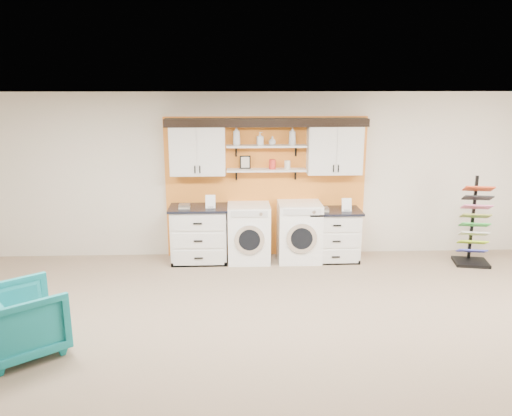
{
  "coord_description": "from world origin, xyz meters",
  "views": [
    {
      "loc": [
        -0.51,
        -4.39,
        2.96
      ],
      "look_at": [
        -0.23,
        2.3,
        1.26
      ],
      "focal_mm": 35.0,
      "sensor_mm": 36.0,
      "label": 1
    }
  ],
  "objects_px": {
    "base_cabinet_left": "(199,234)",
    "washer": "(249,233)",
    "base_cabinet_right": "(333,235)",
    "armchair": "(22,320)",
    "sample_rack": "(473,236)",
    "dryer": "(299,232)"
  },
  "relations": [
    {
      "from": "dryer",
      "to": "armchair",
      "type": "bearing_deg",
      "value": -140.25
    },
    {
      "from": "base_cabinet_left",
      "to": "sample_rack",
      "type": "bearing_deg",
      "value": -3.88
    },
    {
      "from": "base_cabinet_right",
      "to": "sample_rack",
      "type": "relative_size",
      "value": 0.61
    },
    {
      "from": "sample_rack",
      "to": "armchair",
      "type": "relative_size",
      "value": 1.72
    },
    {
      "from": "washer",
      "to": "sample_rack",
      "type": "bearing_deg",
      "value": -4.69
    },
    {
      "from": "base_cabinet_left",
      "to": "washer",
      "type": "bearing_deg",
      "value": -0.23
    },
    {
      "from": "dryer",
      "to": "armchair",
      "type": "xyz_separation_m",
      "value": [
        -3.45,
        -2.87,
        -0.11
      ]
    },
    {
      "from": "washer",
      "to": "dryer",
      "type": "xyz_separation_m",
      "value": [
        0.85,
        -0.0,
        0.01
      ]
    },
    {
      "from": "base_cabinet_left",
      "to": "base_cabinet_right",
      "type": "distance_m",
      "value": 2.26
    },
    {
      "from": "base_cabinet_left",
      "to": "armchair",
      "type": "distance_m",
      "value": 3.37
    },
    {
      "from": "base_cabinet_left",
      "to": "washer",
      "type": "height_order",
      "value": "washer"
    },
    {
      "from": "base_cabinet_left",
      "to": "washer",
      "type": "xyz_separation_m",
      "value": [
        0.83,
        -0.0,
        0.01
      ]
    },
    {
      "from": "base_cabinet_right",
      "to": "dryer",
      "type": "distance_m",
      "value": 0.58
    },
    {
      "from": "base_cabinet_left",
      "to": "sample_rack",
      "type": "xyz_separation_m",
      "value": [
        4.54,
        -0.31,
        0.01
      ]
    },
    {
      "from": "dryer",
      "to": "base_cabinet_left",
      "type": "bearing_deg",
      "value": 179.89
    },
    {
      "from": "washer",
      "to": "armchair",
      "type": "xyz_separation_m",
      "value": [
        -2.6,
        -2.87,
        -0.1
      ]
    },
    {
      "from": "washer",
      "to": "armchair",
      "type": "relative_size",
      "value": 1.15
    },
    {
      "from": "base_cabinet_right",
      "to": "sample_rack",
      "type": "bearing_deg",
      "value": -7.69
    },
    {
      "from": "sample_rack",
      "to": "armchair",
      "type": "xyz_separation_m",
      "value": [
        -6.31,
        -2.56,
        -0.1
      ]
    },
    {
      "from": "washer",
      "to": "armchair",
      "type": "distance_m",
      "value": 3.87
    },
    {
      "from": "sample_rack",
      "to": "washer",
      "type": "bearing_deg",
      "value": -173.74
    },
    {
      "from": "dryer",
      "to": "armchair",
      "type": "distance_m",
      "value": 4.49
    }
  ]
}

